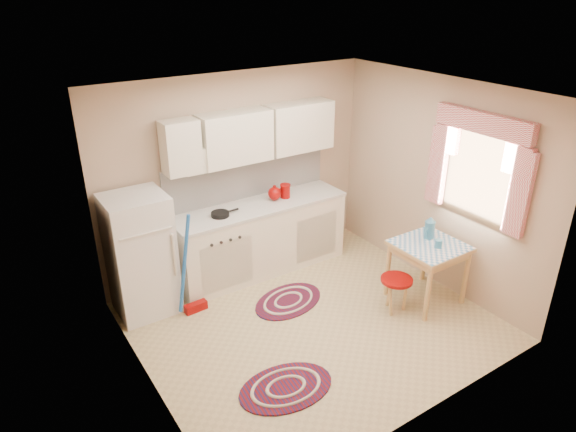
% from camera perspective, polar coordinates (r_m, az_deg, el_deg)
% --- Properties ---
extents(room_shell, '(3.64, 3.60, 2.52)m').
position_cam_1_polar(room_shell, '(5.29, 2.83, 4.29)').
color(room_shell, tan).
rests_on(room_shell, ground).
extents(fridge, '(0.65, 0.60, 1.40)m').
position_cam_1_polar(fridge, '(5.86, -16.05, -4.20)').
color(fridge, white).
rests_on(fridge, ground).
extents(broom, '(0.29, 0.14, 1.20)m').
position_cam_1_polar(broom, '(5.74, -10.60, -5.40)').
color(broom, blue).
rests_on(broom, ground).
extents(base_cabinets, '(2.25, 0.60, 0.88)m').
position_cam_1_polar(base_cabinets, '(6.55, -3.11, -2.53)').
color(base_cabinets, white).
rests_on(base_cabinets, ground).
extents(countertop, '(2.27, 0.62, 0.04)m').
position_cam_1_polar(countertop, '(6.35, -3.21, 1.15)').
color(countertop, beige).
rests_on(countertop, base_cabinets).
extents(frying_pan, '(0.22, 0.22, 0.05)m').
position_cam_1_polar(frying_pan, '(6.06, -7.55, 0.20)').
color(frying_pan, black).
rests_on(frying_pan, countertop).
extents(red_kettle, '(0.23, 0.22, 0.19)m').
position_cam_1_polar(red_kettle, '(6.42, -1.50, 2.52)').
color(red_kettle, '#890505').
rests_on(red_kettle, countertop).
extents(red_canister, '(0.16, 0.16, 0.16)m').
position_cam_1_polar(red_canister, '(6.50, -0.31, 2.71)').
color(red_canister, '#890505').
rests_on(red_canister, countertop).
extents(table, '(0.72, 0.72, 0.72)m').
position_cam_1_polar(table, '(6.19, 15.12, -6.04)').
color(table, tan).
rests_on(table, ground).
extents(stool, '(0.43, 0.43, 0.42)m').
position_cam_1_polar(stool, '(5.98, 11.83, -8.53)').
color(stool, '#890505').
rests_on(stool, ground).
extents(coffee_pot, '(0.17, 0.16, 0.28)m').
position_cam_1_polar(coffee_pot, '(6.10, 15.47, -1.22)').
color(coffee_pot, teal).
rests_on(coffee_pot, table).
extents(mug, '(0.11, 0.11, 0.10)m').
position_cam_1_polar(mug, '(5.95, 16.37, -2.99)').
color(mug, teal).
rests_on(mug, table).
extents(rug_center, '(1.02, 0.79, 0.02)m').
position_cam_1_polar(rug_center, '(6.11, 0.04, -9.41)').
color(rug_center, maroon).
rests_on(rug_center, ground).
extents(rug_left, '(0.98, 0.71, 0.02)m').
position_cam_1_polar(rug_left, '(5.01, -0.23, -18.53)').
color(rug_left, maroon).
rests_on(rug_left, ground).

